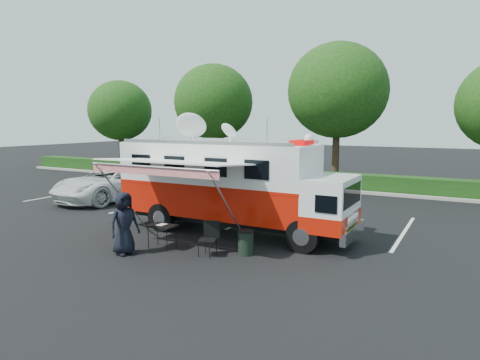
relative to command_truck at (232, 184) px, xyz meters
The scene contains 10 objects.
ground_plane 1.80m from the command_truck, ahead, with size 120.00×120.00×0.00m, color black.
back_border 13.35m from the command_truck, 84.60° to the left, with size 60.00×6.14×8.87m.
stall_lines 3.52m from the command_truck, 98.04° to the left, with size 24.12×5.50×0.01m.
command_truck is the anchor object (origin of this frame).
awning 2.78m from the command_truck, 107.39° to the right, with size 4.78×2.48×2.89m.
white_suv 9.42m from the command_truck, 161.66° to the left, with size 2.98×6.46×1.79m, color silver.
person 4.51m from the command_truck, 112.91° to the right, with size 0.95×0.62×1.94m, color black.
folding_table 3.16m from the command_truck, 109.10° to the right, with size 0.92×0.66×0.77m.
folding_chair 2.98m from the command_truck, 74.51° to the right, with size 0.66×0.70×1.05m.
trash_bin 3.03m from the command_truck, 50.92° to the right, with size 0.51×0.51×0.76m.
Camera 1 is at (7.54, -13.30, 4.04)m, focal length 32.00 mm.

